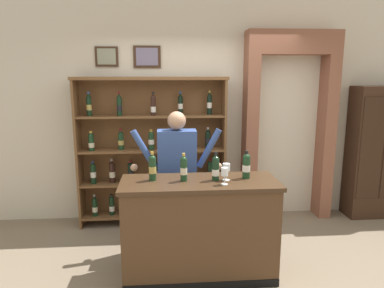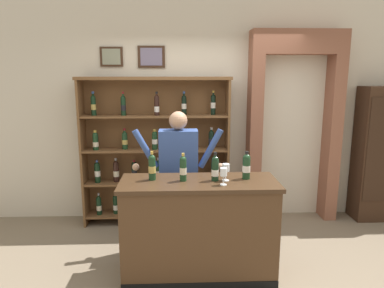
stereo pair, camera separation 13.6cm
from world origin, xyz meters
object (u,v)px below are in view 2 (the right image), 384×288
object	(u,v)px
shopkeeper	(179,166)
tasting_bottle_bianco	(246,166)
tasting_bottle_vin_santo	(183,168)
tasting_bottle_prosecco	(215,168)
wine_glass_left	(224,173)
wine_shelf	(156,149)
side_cabinet	(382,154)
tasting_counter	(199,229)
wine_glass_right	(226,168)
tasting_bottle_brunello	(152,167)

from	to	relation	value
shopkeeper	tasting_bottle_bianco	xyz separation A→B (m)	(0.67, -0.52, 0.13)
tasting_bottle_vin_santo	tasting_bottle_prosecco	bearing A→B (deg)	-0.07
tasting_bottle_bianco	wine_glass_left	world-z (taller)	tasting_bottle_bianco
wine_shelf	side_cabinet	bearing A→B (deg)	-0.14
wine_shelf	tasting_bottle_vin_santo	xyz separation A→B (m)	(0.35, -1.34, 0.10)
side_cabinet	tasting_counter	bearing A→B (deg)	-152.68
side_cabinet	wine_glass_right	world-z (taller)	side_cabinet
side_cabinet	tasting_counter	distance (m)	2.96
wine_shelf	tasting_counter	world-z (taller)	wine_shelf
tasting_bottle_vin_santo	wine_glass_left	world-z (taller)	tasting_bottle_vin_santo
tasting_bottle_brunello	tasting_bottle_bianco	xyz separation A→B (m)	(0.92, -0.00, -0.00)
tasting_bottle_bianco	wine_glass_right	size ratio (longest dim) A/B	1.66
side_cabinet	tasting_bottle_bianco	xyz separation A→B (m)	(-2.13, -1.29, 0.20)
shopkeeper	tasting_bottle_brunello	size ratio (longest dim) A/B	5.66
tasting_bottle_vin_santo	tasting_bottle_bianco	size ratio (longest dim) A/B	0.99
tasting_bottle_brunello	wine_shelf	bearing A→B (deg)	92.02
wine_shelf	side_cabinet	world-z (taller)	wine_shelf
side_cabinet	tasting_bottle_prosecco	world-z (taller)	side_cabinet
tasting_bottle_prosecco	wine_glass_right	bearing A→B (deg)	-1.90
tasting_counter	shopkeeper	xyz separation A→B (m)	(-0.20, 0.58, 0.50)
tasting_counter	shopkeeper	size ratio (longest dim) A/B	0.95
tasting_bottle_vin_santo	tasting_bottle_prosecco	world-z (taller)	tasting_bottle_prosecco
wine_shelf	wine_glass_right	world-z (taller)	wine_shelf
wine_shelf	wine_glass_left	size ratio (longest dim) A/B	12.07
tasting_counter	tasting_bottle_bianco	size ratio (longest dim) A/B	5.51
wine_shelf	side_cabinet	size ratio (longest dim) A/B	1.07
shopkeeper	tasting_bottle_brunello	world-z (taller)	shopkeeper
tasting_bottle_prosecco	tasting_bottle_bianco	xyz separation A→B (m)	(0.31, 0.04, 0.01)
wine_shelf	tasting_bottle_vin_santo	world-z (taller)	wine_shelf
tasting_bottle_prosecco	wine_shelf	bearing A→B (deg)	116.00
tasting_bottle_vin_santo	tasting_bottle_bianco	xyz separation A→B (m)	(0.62, 0.04, 0.00)
wine_shelf	tasting_bottle_prosecco	size ratio (longest dim) A/B	7.00
shopkeeper	wine_shelf	bearing A→B (deg)	111.23
shopkeeper	tasting_bottle_prosecco	distance (m)	0.68
tasting_counter	tasting_bottle_prosecco	size ratio (longest dim) A/B	5.44
tasting_bottle_vin_santo	wine_glass_left	distance (m)	0.40
side_cabinet	shopkeeper	xyz separation A→B (m)	(-2.80, -0.77, 0.07)
wine_shelf	tasting_counter	bearing A→B (deg)	-69.76
wine_shelf	tasting_bottle_vin_santo	size ratio (longest dim) A/B	7.19
shopkeeper	wine_glass_left	size ratio (longest dim) A/B	9.83
wine_shelf	tasting_bottle_vin_santo	distance (m)	1.39
side_cabinet	tasting_bottle_prosecco	size ratio (longest dim) A/B	6.55
wine_shelf	tasting_bottle_prosecco	bearing A→B (deg)	-64.00
tasting_bottle_bianco	wine_shelf	bearing A→B (deg)	126.68
shopkeeper	tasting_bottle_vin_santo	size ratio (longest dim) A/B	5.86
wine_shelf	tasting_bottle_bianco	size ratio (longest dim) A/B	7.10
tasting_counter	tasting_bottle_brunello	bearing A→B (deg)	173.11
side_cabinet	shopkeeper	world-z (taller)	side_cabinet
tasting_bottle_vin_santo	tasting_bottle_bianco	distance (m)	0.62
tasting_bottle_prosecco	wine_glass_right	size ratio (longest dim) A/B	1.69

